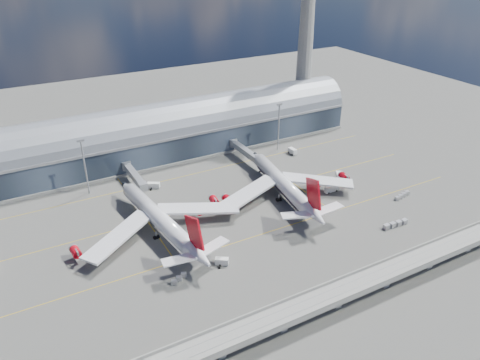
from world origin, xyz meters
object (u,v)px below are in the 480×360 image
floodlight_mast_right (279,126)px  service_truck_1 (222,261)px  service_truck_3 (339,177)px  cargo_train_0 (179,279)px  service_truck_5 (154,185)px  cargo_train_1 (395,224)px  control_tower (306,36)px  airliner_left (161,220)px  floodlight_mast_left (85,166)px  airliner_right (284,185)px  cargo_train_2 (402,196)px  service_truck_2 (331,189)px  service_truck_4 (292,151)px

floodlight_mast_right → service_truck_1: bearing=-133.9°
service_truck_3 → cargo_train_0: (-93.56, -31.17, -0.86)m
service_truck_5 → cargo_train_1: 105.42m
control_tower → service_truck_3: (-29.34, -71.86, -49.98)m
airliner_left → service_truck_3: size_ratio=10.11×
floodlight_mast_left → service_truck_5: (26.77, -9.29, -12.25)m
service_truck_1 → airliner_right: bearing=-22.0°
floodlight_mast_right → cargo_train_2: 73.92m
floodlight_mast_right → service_truck_3: floodlight_mast_right is taller
service_truck_1 → service_truck_5: service_truck_5 is taller
control_tower → airliner_right: size_ratio=1.49×
cargo_train_0 → airliner_right: bearing=-39.2°
control_tower → service_truck_2: (-39.85, -79.28, -50.32)m
airliner_right → service_truck_1: 54.39m
service_truck_2 → cargo_train_1: size_ratio=0.60×
service_truck_3 → airliner_right: bearing=-145.3°
floodlight_mast_left → service_truck_3: floodlight_mast_left is taller
service_truck_5 → airliner_left: bearing=-163.6°
airliner_left → service_truck_1: bearing=-74.0°
floodlight_mast_right → service_truck_3: (5.66, -43.86, -11.98)m
floodlight_mast_right → service_truck_3: size_ratio=3.67×
airliner_left → service_truck_4: 94.50m
floodlight_mast_left → airliner_right: 86.69m
floodlight_mast_right → cargo_train_1: floodlight_mast_right is taller
service_truck_3 → service_truck_1: bearing=-125.3°
service_truck_4 → cargo_train_1: service_truck_4 is taller
floodlight_mast_right → service_truck_4: bearing=-67.5°
service_truck_1 → cargo_train_1: (70.84, -11.51, -0.33)m
airliner_left → cargo_train_2: size_ratio=7.17×
floodlight_mast_right → airliner_left: 95.29m
floodlight_mast_left → airliner_left: floodlight_mast_left is taller
service_truck_3 → cargo_train_0: service_truck_3 is taller
control_tower → cargo_train_0: control_tower is taller
floodlight_mast_right → service_truck_1: size_ratio=5.17×
service_truck_3 → cargo_train_0: 98.62m
service_truck_4 → service_truck_5: service_truck_4 is taller
service_truck_3 → service_truck_5: size_ratio=1.19×
control_tower → airliner_right: (-61.14, -72.69, -45.95)m
floodlight_mast_left → service_truck_4: (103.55, -8.58, -12.14)m
cargo_train_1 → service_truck_5: bearing=39.5°
control_tower → service_truck_5: bearing=-161.0°
airliner_right → service_truck_4: bearing=59.2°
floodlight_mast_left → service_truck_1: bearing=-69.1°
floodlight_mast_right → cargo_train_0: floodlight_mast_right is taller
airliner_right → control_tower: bearing=58.5°
floodlight_mast_right → cargo_train_0: bearing=-139.5°
floodlight_mast_left → service_truck_1: size_ratio=5.17×
floodlight_mast_left → cargo_train_0: floodlight_mast_left is taller
airliner_right → service_truck_2: bearing=-8.6°
floodlight_mast_left → cargo_train_1: size_ratio=2.19×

